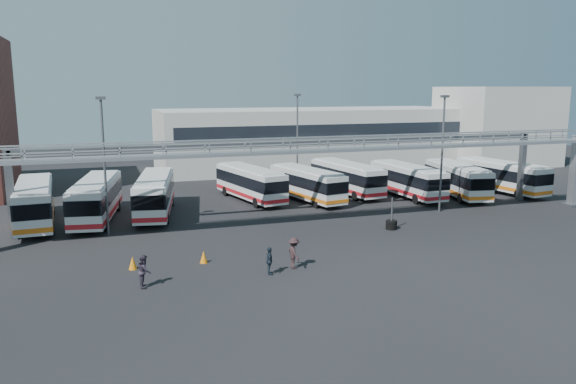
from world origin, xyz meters
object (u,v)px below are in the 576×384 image
object	(u,v)px
light_pole_left	(104,159)
bus_4	(250,182)
bus_0	(35,202)
cone_right	(204,257)
light_pole_mid	(442,147)
bus_2	(155,193)
pedestrian_c	(294,253)
bus_6	(347,177)
pedestrian_b	(144,271)
bus_1	(96,198)
bus_9	(501,175)
bus_7	(407,179)
pedestrian_d	(269,261)
bus_8	(457,179)
tire_stack	(391,224)
cone_left	(133,263)
bus_5	(307,183)
light_pole_back	(297,136)

from	to	relation	value
light_pole_left	bus_4	distance (m)	16.80
bus_0	cone_right	xyz separation A→B (m)	(10.84, -14.09, -1.54)
light_pole_mid	cone_right	world-z (taller)	light_pole_mid
bus_2	cone_right	bearing A→B (deg)	-74.07
bus_2	pedestrian_c	world-z (taller)	bus_2
cone_right	bus_6	bearing A→B (deg)	45.08
bus_6	cone_right	xyz separation A→B (m)	(-18.24, -18.29, -1.43)
bus_4	pedestrian_b	bearing A→B (deg)	-130.18
bus_1	bus_6	xyz separation A→B (m)	(24.45, 4.18, -0.11)
bus_9	cone_right	world-z (taller)	bus_9
bus_2	bus_6	size ratio (longest dim) A/B	1.06
bus_4	bus_9	bearing A→B (deg)	-20.98
bus_7	bus_9	distance (m)	10.64
bus_2	pedestrian_d	distance (m)	18.84
bus_0	cone_right	size ratio (longest dim) A/B	14.96
bus_9	pedestrian_c	distance (m)	33.44
light_pole_left	bus_7	world-z (taller)	light_pole_left
bus_4	cone_right	distance (m)	19.99
bus_8	pedestrian_c	distance (m)	28.52
light_pole_left	pedestrian_b	world-z (taller)	light_pole_left
tire_stack	cone_left	bearing A→B (deg)	-169.60
light_pole_mid	pedestrian_c	world-z (taller)	light_pole_mid
cone_left	cone_right	world-z (taller)	cone_left
light_pole_left	cone_right	world-z (taller)	light_pole_left
pedestrian_d	cone_left	xyz separation A→B (m)	(-7.54, 3.61, -0.43)
light_pole_mid	pedestrian_c	size ratio (longest dim) A/B	5.30
bus_9	pedestrian_b	world-z (taller)	bus_9
bus_1	pedestrian_d	bearing A→B (deg)	-52.16
bus_8	cone_right	bearing A→B (deg)	-143.48
bus_4	tire_stack	bearing A→B (deg)	-74.40
bus_0	bus_9	bearing A→B (deg)	-3.45
bus_0	bus_8	xyz separation A→B (m)	(39.09, -0.50, -0.10)
bus_1	bus_8	bearing A→B (deg)	8.72
bus_4	bus_7	size ratio (longest dim) A/B	1.02
bus_0	pedestrian_c	size ratio (longest dim) A/B	6.01
bus_5	pedestrian_b	distance (m)	25.97
light_pole_mid	bus_2	size ratio (longest dim) A/B	0.87
bus_6	cone_right	size ratio (longest dim) A/B	14.29
bus_0	bus_1	bearing A→B (deg)	-2.88
bus_0	bus_9	distance (m)	44.75
light_pole_mid	bus_4	xyz separation A→B (m)	(-14.56, 10.28, -3.92)
bus_6	bus_0	bearing A→B (deg)	-178.77
light_pole_mid	pedestrian_c	distance (m)	21.19
bus_6	pedestrian_b	xyz separation A→B (m)	(-22.11, -21.55, -0.91)
bus_8	tire_stack	size ratio (longest dim) A/B	4.45
tire_stack	bus_4	bearing A→B (deg)	116.97
light_pole_back	cone_right	xyz separation A→B (m)	(-14.53, -22.99, -5.34)
light_pole_mid	cone_left	xyz separation A→B (m)	(-26.83, -7.85, -5.33)
light_pole_back	bus_4	bearing A→B (deg)	-144.28
light_pole_mid	bus_8	bearing A→B (deg)	44.43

